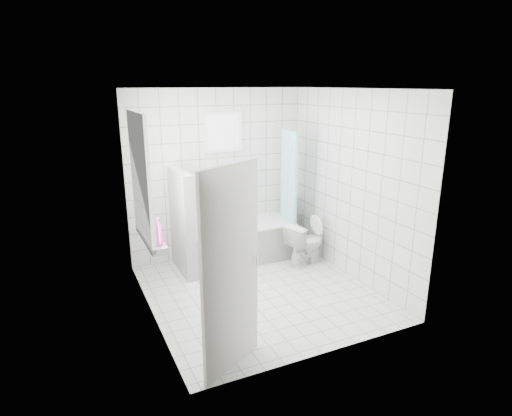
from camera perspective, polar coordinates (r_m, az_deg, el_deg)
ground at (r=5.78m, az=0.44°, el=-11.07°), size 3.00×3.00×0.00m
ceiling at (r=5.14m, az=0.50°, el=15.64°), size 3.00×3.00×0.00m
wall_back at (r=6.66m, az=-5.13°, el=4.46°), size 2.80×0.02×2.60m
wall_front at (r=4.07m, az=9.63°, el=-3.43°), size 2.80×0.02×2.60m
wall_left at (r=4.90m, az=-14.48°, el=-0.34°), size 0.02×3.00×2.60m
wall_right at (r=6.03m, az=12.56°, el=2.89°), size 0.02×3.00×2.60m
window_left at (r=5.12m, az=-14.88°, el=3.81°), size 0.01×0.90×1.40m
window_back at (r=6.55m, az=-4.30°, el=10.04°), size 0.50×0.01×0.50m
window_sill at (r=5.33m, az=-13.83°, el=-3.93°), size 0.18×1.02×0.08m
door at (r=3.96m, az=-3.38°, el=-8.46°), size 0.71×0.43×2.00m
bathtub at (r=6.67m, az=-2.32°, el=-4.51°), size 1.65×0.77×0.58m
partition_wall at (r=6.20m, az=-9.80°, el=-1.87°), size 0.15×0.85×1.50m
tiled_ledge at (r=7.32m, az=4.36°, el=-2.75°), size 0.40×0.24×0.55m
toilet at (r=6.53m, az=6.63°, el=-4.71°), size 0.73×0.55×0.66m
curtain_rod at (r=6.58m, az=3.87°, el=10.52°), size 0.02×0.80×0.02m
shower_curtain at (r=6.62m, az=4.26°, el=2.64°), size 0.14×0.48×1.78m
tub_faucet at (r=6.83m, az=-2.69°, el=0.92°), size 0.18×0.06×0.06m
sill_bottles at (r=5.11m, az=-13.43°, el=-2.83°), size 0.16×0.77×0.32m
ledge_bottles at (r=7.18m, az=4.68°, el=0.15°), size 0.19×0.20×0.25m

